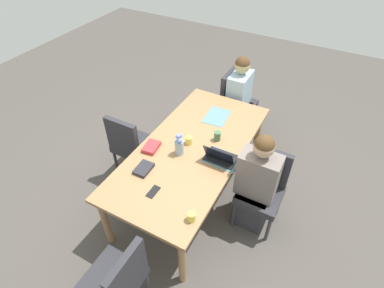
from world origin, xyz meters
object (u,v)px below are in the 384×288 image
object	(u,v)px
chair_head_left_right_near	(119,279)
laptop_near_left_near	(220,157)
dining_table	(192,152)
book_red_cover	(144,169)
chair_head_right_left_mid	(235,99)
flower_vase	(179,146)
person_near_left_near	(256,186)
phone_black	(153,192)
chair_far_left_far	(130,143)
coffee_mug_near_right	(192,217)
chair_near_left_near	(263,185)
coffee_mug_centre_left	(217,136)
book_blue_cover	(151,147)
coffee_mug_near_left	(189,140)
person_head_right_left_mid	(238,101)

from	to	relation	value
chair_head_left_right_near	laptop_near_left_near	distance (m)	1.46
dining_table	book_red_cover	world-z (taller)	book_red_cover
chair_head_right_left_mid	flower_vase	size ratio (longest dim) A/B	3.53
dining_table	person_near_left_near	size ratio (longest dim) A/B	1.81
person_near_left_near	laptop_near_left_near	distance (m)	0.48
phone_black	chair_far_left_far	bearing A→B (deg)	-129.13
laptop_near_left_near	book_red_cover	distance (m)	0.78
person_near_left_near	coffee_mug_near_right	xyz separation A→B (m)	(-0.79, 0.32, 0.24)
chair_head_right_left_mid	laptop_near_left_near	bearing A→B (deg)	-164.16
chair_head_left_right_near	book_red_cover	distance (m)	1.02
chair_near_left_near	person_near_left_near	bearing A→B (deg)	141.24
chair_far_left_far	dining_table	bearing A→B (deg)	-85.64
dining_table	laptop_near_left_near	size ratio (longest dim) A/B	6.75
coffee_mug_centre_left	book_red_cover	bearing A→B (deg)	149.53
flower_vase	coffee_mug_near_right	distance (m)	0.84
coffee_mug_centre_left	book_blue_cover	world-z (taller)	coffee_mug_centre_left
coffee_mug_near_left	laptop_near_left_near	bearing A→B (deg)	-100.19
flower_vase	coffee_mug_centre_left	size ratio (longest dim) A/B	2.38
chair_head_left_right_near	flower_vase	distance (m)	1.36
coffee_mug_near_left	book_red_cover	bearing A→B (deg)	160.08
chair_near_left_near	phone_black	size ratio (longest dim) A/B	6.00
person_near_left_near	laptop_near_left_near	xyz separation A→B (m)	(-0.01, 0.41, 0.24)
chair_head_left_right_near	book_red_cover	size ratio (longest dim) A/B	4.50
chair_head_right_left_mid	chair_far_left_far	world-z (taller)	same
laptop_near_left_near	coffee_mug_near_right	distance (m)	0.78
chair_near_left_near	coffee_mug_centre_left	bearing A→B (deg)	73.21
person_head_right_left_mid	phone_black	world-z (taller)	person_head_right_left_mid
laptop_near_left_near	coffee_mug_near_left	distance (m)	0.41
dining_table	coffee_mug_near_left	bearing A→B (deg)	55.61
chair_head_left_right_near	chair_far_left_far	bearing A→B (deg)	33.53
person_near_left_near	chair_far_left_far	xyz separation A→B (m)	(-0.04, 1.56, -0.03)
chair_far_left_far	book_red_cover	world-z (taller)	chair_far_left_far
coffee_mug_near_left	chair_far_left_far	bearing A→B (deg)	97.94
laptop_near_left_near	flower_vase	bearing A→B (deg)	104.89
coffee_mug_near_right	flower_vase	bearing A→B (deg)	37.10
person_near_left_near	coffee_mug_near_right	distance (m)	0.88
chair_head_left_right_near	coffee_mug_near_right	size ratio (longest dim) A/B	10.23
chair_head_right_left_mid	person_head_right_left_mid	xyz separation A→B (m)	(-0.06, -0.07, 0.03)
person_head_right_left_mid	coffee_mug_near_right	size ratio (longest dim) A/B	13.59
coffee_mug_centre_left	book_blue_cover	distance (m)	0.73
coffee_mug_near_left	book_red_cover	world-z (taller)	coffee_mug_near_left
flower_vase	coffee_mug_centre_left	world-z (taller)	flower_vase
dining_table	chair_far_left_far	xyz separation A→B (m)	(-0.06, 0.81, -0.16)
person_head_right_left_mid	book_red_cover	size ratio (longest dim) A/B	5.97
dining_table	coffee_mug_near_right	size ratio (longest dim) A/B	24.57
coffee_mug_near_left	book_blue_cover	bearing A→B (deg)	130.05
book_red_cover	book_blue_cover	distance (m)	0.32
person_near_left_near	chair_far_left_far	size ratio (longest dim) A/B	1.33
flower_vase	chair_head_right_left_mid	bearing A→B (deg)	-0.30
coffee_mug_near_left	book_red_cover	xyz separation A→B (m)	(-0.56, 0.20, -0.03)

